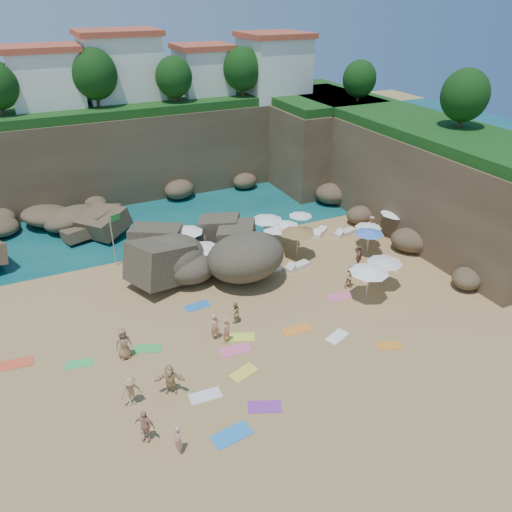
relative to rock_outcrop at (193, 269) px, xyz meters
name	(u,v)px	position (x,y,z in m)	size (l,w,h in m)	color
ground	(248,309)	(1.49, -6.54, 0.00)	(120.00, 120.00, 0.00)	tan
seawater	(137,173)	(1.49, 23.46, 0.00)	(120.00, 120.00, 0.00)	#0C4751
cliff_back	(164,147)	(3.49, 18.46, 4.00)	(44.00, 8.00, 8.00)	brown
cliff_right	(406,173)	(20.49, 1.46, 4.00)	(8.00, 30.00, 8.00)	brown
cliff_corner	(315,142)	(18.49, 13.46, 4.00)	(10.00, 12.00, 8.00)	brown
rock_promontory	(45,242)	(-9.51, 9.46, 0.00)	(12.00, 7.00, 2.00)	brown
clifftop_buildings	(165,71)	(4.45, 19.25, 11.24)	(28.48, 9.48, 7.00)	white
clifftop_trees	(205,79)	(6.27, 12.98, 11.26)	(35.60, 23.82, 4.40)	#11380F
rock_outcrop	(193,269)	(0.00, 0.00, 0.00)	(8.71, 6.53, 3.48)	brown
flag_pole	(114,233)	(-4.87, 2.93, 2.68)	(0.80, 0.32, 4.20)	silver
parasol_0	(186,230)	(0.30, 2.06, 2.27)	(2.61, 2.61, 2.47)	silver
parasol_1	(276,227)	(7.06, 0.24, 1.90)	(2.18, 2.18, 2.07)	silver
parasol_2	(301,214)	(10.24, 2.00, 1.71)	(1.97, 1.97, 1.86)	silver
parasol_3	(285,224)	(7.87, 0.39, 1.97)	(2.28, 2.28, 2.15)	silver
parasol_4	(397,212)	(17.00, -1.92, 2.23)	(2.57, 2.57, 2.43)	silver
parasol_5	(203,246)	(0.59, -0.75, 2.12)	(2.44, 2.44, 2.31)	silver
parasol_6	(298,231)	(7.84, -1.71, 2.27)	(2.62, 2.62, 2.48)	silver
parasol_7	(267,218)	(6.83, 1.51, 2.23)	(2.57, 2.57, 2.43)	silver
parasol_8	(368,226)	(13.83, -2.46, 1.82)	(2.09, 2.09, 1.98)	silver
parasol_9	(385,260)	(11.03, -8.03, 2.10)	(2.42, 2.42, 2.29)	silver
parasol_10	(369,232)	(13.06, -3.60, 1.95)	(2.25, 2.25, 2.12)	silver
parasol_11	(369,270)	(9.11, -8.84, 2.27)	(2.61, 2.61, 2.47)	silver
lounger_0	(221,241)	(3.47, 3.11, 0.13)	(1.71, 0.57, 0.27)	white
lounger_1	(243,265)	(3.48, -1.28, 0.15)	(1.93, 0.64, 0.30)	white
lounger_2	(320,232)	(11.69, 1.10, 0.16)	(2.06, 0.69, 0.32)	white
lounger_3	(268,269)	(4.90, -2.58, 0.15)	(1.99, 0.66, 0.31)	white
lounger_4	(345,233)	(13.53, 0.08, 0.16)	(2.07, 0.69, 0.32)	silver
lounger_5	(298,266)	(7.04, -3.24, 0.16)	(2.02, 0.67, 0.31)	white
towel_0	(232,435)	(-3.49, -15.62, 0.02)	(1.88, 0.94, 0.03)	#277FD3
towel_1	(235,350)	(-0.91, -10.00, 0.02)	(1.72, 0.86, 0.03)	#F65F8D
towel_2	(297,330)	(3.27, -9.83, 0.02)	(1.75, 0.88, 0.03)	orange
towel_3	(79,364)	(-9.18, -7.38, 0.01)	(1.48, 0.74, 0.03)	green
towel_4	(241,337)	(-0.13, -9.02, 0.01)	(1.68, 0.84, 0.03)	#E2F13F
towel_5	(205,396)	(-3.72, -12.71, 0.01)	(1.62, 0.81, 0.03)	white
towel_6	(264,407)	(-1.33, -14.68, 0.01)	(1.67, 0.84, 0.03)	purple
towel_7	(16,364)	(-12.31, -5.88, 0.02)	(1.77, 0.88, 0.03)	#E75028
towel_8	(197,306)	(-1.36, -4.81, 0.01)	(1.64, 0.82, 0.03)	blue
towel_9	(340,296)	(7.71, -7.82, 0.02)	(1.74, 0.87, 0.03)	#EA5B8C
towel_10	(390,346)	(7.37, -13.50, 0.01)	(1.50, 0.75, 0.03)	orange
towel_11	(147,349)	(-5.43, -7.71, 0.01)	(1.57, 0.79, 0.03)	green
towel_12	(244,372)	(-1.23, -11.95, 0.01)	(1.55, 0.77, 0.03)	yellow
towel_13	(337,336)	(5.09, -11.45, 0.01)	(1.51, 0.76, 0.03)	white
person_stand_0	(215,327)	(-1.53, -8.53, 0.85)	(0.62, 0.41, 1.71)	tan
person_stand_1	(235,313)	(0.18, -7.50, 0.73)	(0.71, 0.55, 1.45)	tan
person_stand_2	(249,242)	(5.01, 0.86, 0.77)	(0.99, 0.41, 1.53)	#E1B080
person_stand_3	(359,258)	(11.02, -5.24, 0.96)	(1.12, 0.47, 1.92)	brown
person_stand_4	(371,227)	(15.17, -1.17, 0.93)	(0.90, 0.49, 1.85)	tan
person_stand_5	(170,248)	(-1.02, 2.25, 0.96)	(1.77, 0.51, 1.91)	#A55F52
person_stand_6	(178,440)	(-6.00, -15.48, 0.77)	(0.56, 0.37, 1.54)	tan
person_lie_0	(133,401)	(-7.18, -11.67, 0.22)	(1.06, 1.64, 0.44)	tan
person_lie_1	(146,436)	(-7.13, -14.17, 0.21)	(1.00, 1.71, 0.42)	tan
person_lie_2	(125,354)	(-6.72, -7.94, 0.25)	(0.92, 1.88, 0.50)	#956E4A
person_lie_3	(171,389)	(-5.20, -11.69, 0.22)	(1.56, 1.68, 0.45)	tan
person_lie_4	(227,339)	(-1.02, -9.08, 0.19)	(0.57, 1.57, 0.38)	tan
person_lie_5	(350,284)	(8.97, -7.15, 0.31)	(0.79, 1.64, 0.62)	tan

